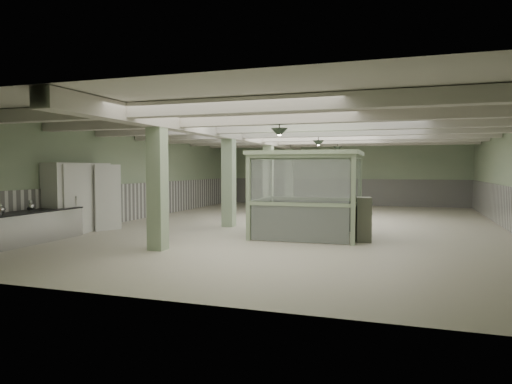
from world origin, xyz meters
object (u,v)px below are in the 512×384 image
(prep_counter, at_px, (6,231))
(guard_booth, at_px, (307,179))
(walkin_cooler, at_px, (79,196))
(filing_cabinet, at_px, (363,219))

(prep_counter, height_order, guard_booth, guard_booth)
(walkin_cooler, bearing_deg, prep_counter, -88.39)
(prep_counter, distance_m, walkin_cooler, 3.09)
(prep_counter, distance_m, filing_cabinet, 9.88)
(guard_booth, xyz_separation_m, filing_cabinet, (1.76, -0.43, -1.13))
(walkin_cooler, xyz_separation_m, filing_cabinet, (9.10, 1.05, -0.56))
(prep_counter, xyz_separation_m, filing_cabinet, (9.01, 4.05, 0.18))
(prep_counter, bearing_deg, walkin_cooler, 91.61)
(guard_booth, bearing_deg, filing_cabinet, -15.42)
(prep_counter, xyz_separation_m, walkin_cooler, (-0.08, 3.00, 0.74))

